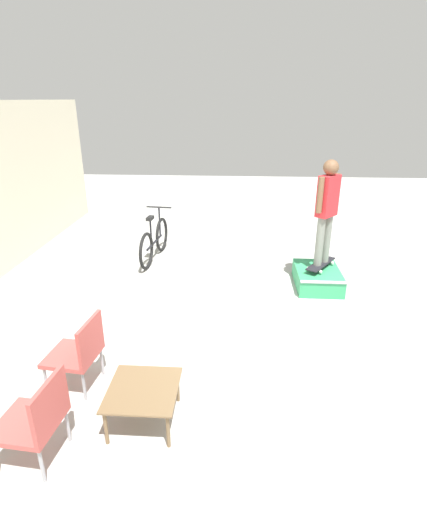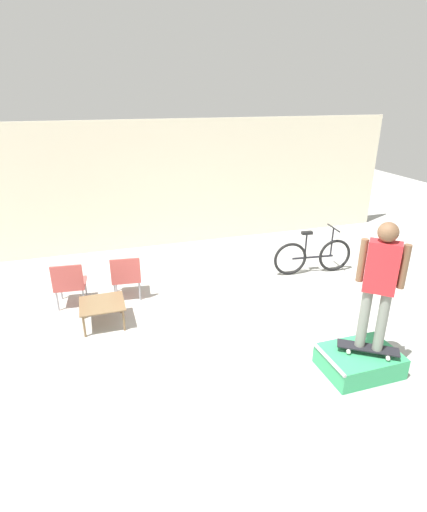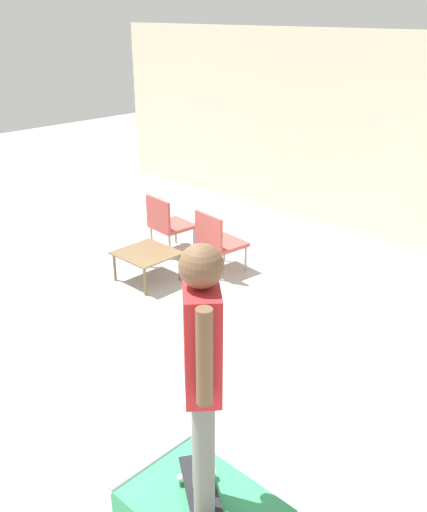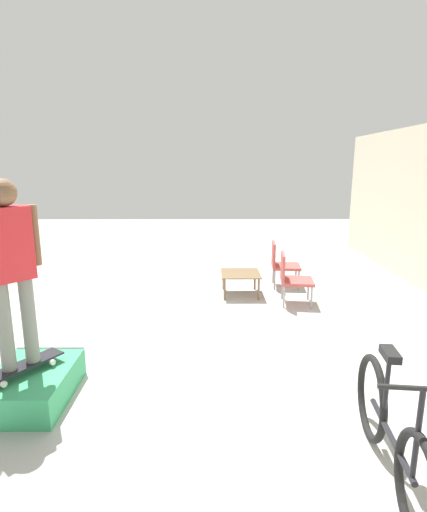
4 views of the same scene
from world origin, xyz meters
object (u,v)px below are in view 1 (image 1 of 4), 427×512
at_px(person_skater, 327,204).
at_px(coffee_table, 143,392).
at_px(patio_chair_left, 37,417).
at_px(bicycle, 154,241).
at_px(skate_ramp_box, 317,278).
at_px(skateboard_on_ramp, 321,264).
at_px(patio_chair_right, 79,350).

xyz_separation_m(person_skater, coffee_table, (-3.33, 2.32, -1.08)).
height_order(coffee_table, patio_chair_left, patio_chair_left).
relative_size(coffee_table, bicycle, 0.42).
height_order(skate_ramp_box, coffee_table, coffee_table).
bearing_deg(patio_chair_left, skate_ramp_box, 146.07).
distance_m(coffee_table, bicycle, 4.39).
bearing_deg(coffee_table, skateboard_on_ramp, -34.91).
height_order(person_skater, coffee_table, person_skater).
xyz_separation_m(person_skater, bicycle, (0.99, 3.09, -1.05)).
xyz_separation_m(skate_ramp_box, skateboard_on_ramp, (0.06, -0.05, 0.23)).
height_order(skateboard_on_ramp, bicycle, bicycle).
bearing_deg(skate_ramp_box, bicycle, 70.80).
height_order(skate_ramp_box, patio_chair_left, patio_chair_left).
xyz_separation_m(skateboard_on_ramp, patio_chair_left, (-3.83, 3.13, 0.08)).
relative_size(skate_ramp_box, skateboard_on_ramp, 1.34).
bearing_deg(coffee_table, skate_ramp_box, -34.88).
bearing_deg(skate_ramp_box, patio_chair_left, 140.69).
bearing_deg(patio_chair_right, person_skater, 138.83).
bearing_deg(coffee_table, patio_chair_left, 121.84).
xyz_separation_m(patio_chair_right, bicycle, (3.84, -0.05, -0.09)).
xyz_separation_m(skateboard_on_ramp, bicycle, (0.99, 3.09, -0.01)).
bearing_deg(patio_chair_right, skate_ramp_box, 138.61).
bearing_deg(bicycle, coffee_table, -163.69).
relative_size(person_skater, bicycle, 1.03).
xyz_separation_m(skate_ramp_box, patio_chair_left, (-3.77, 3.08, 0.32)).
relative_size(coffee_table, patio_chair_right, 0.83).
bearing_deg(patio_chair_right, skateboard_on_ramp, 138.83).
distance_m(skateboard_on_ramp, coffee_table, 4.06).
distance_m(skateboard_on_ramp, bicycle, 3.24).
distance_m(person_skater, patio_chair_right, 4.34).
distance_m(coffee_table, patio_chair_right, 0.95).
distance_m(skate_ramp_box, skateboard_on_ramp, 0.25).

